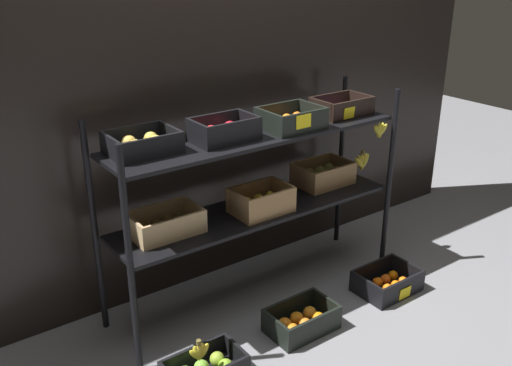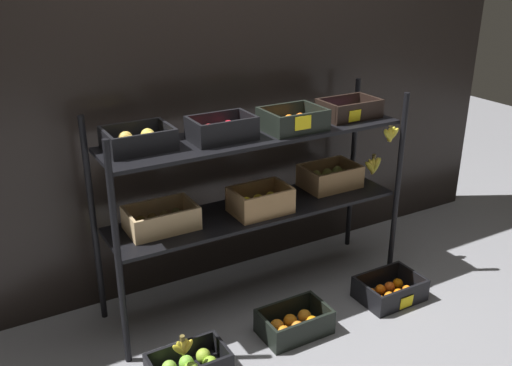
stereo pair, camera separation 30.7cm
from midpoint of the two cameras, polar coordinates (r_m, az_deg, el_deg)
ground_plane at (r=3.40m, az=2.64°, el=-10.98°), size 10.00×10.00×0.00m
storefront_wall at (r=3.31m, az=-0.86°, el=6.86°), size 4.08×0.12×1.96m
display_rack at (r=3.06m, az=3.12°, el=1.28°), size 1.80×0.45×1.14m
crate_ground_apple_green at (r=2.81m, az=-3.49°, el=-17.99°), size 0.37×0.22×0.12m
crate_ground_orange at (r=3.08m, az=6.80°, el=-13.96°), size 0.36×0.23×0.14m
crate_ground_tangerine at (r=3.45m, az=15.80°, el=-10.47°), size 0.36×0.27×0.13m
banana_bunch_loose at (r=2.73m, az=-4.05°, el=-16.25°), size 0.12×0.04×0.11m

